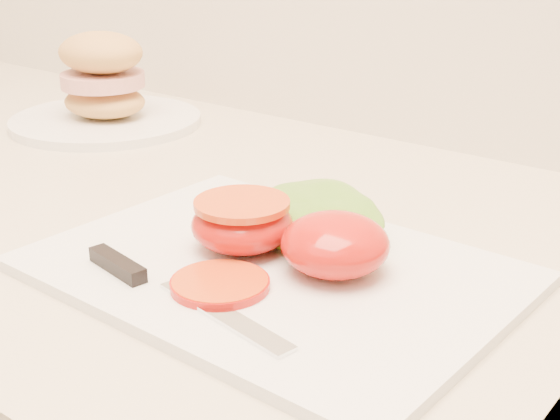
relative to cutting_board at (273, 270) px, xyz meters
The scene contains 7 objects.
cutting_board is the anchor object (origin of this frame).
tomato_half_dome 0.06m from the cutting_board, 23.85° to the left, with size 0.09×0.09×0.05m, color #AF100A.
tomato_half_cut 0.05m from the cutting_board, 165.56° to the left, with size 0.09×0.09×0.04m.
tomato_slice_0 0.06m from the cutting_board, 96.84° to the right, with size 0.07×0.07×0.01m, color #D35E1A.
lettuce_leaf_0 0.08m from the cutting_board, 99.58° to the left, with size 0.16×0.11×0.03m, color olive.
knife 0.10m from the cutting_board, 117.66° to the right, with size 0.22×0.04×0.01m.
sandwich_plate 0.52m from the cutting_board, 154.09° to the left, with size 0.26×0.26×0.13m.
Camera 1 is at (0.28, 1.14, 1.21)m, focal length 50.00 mm.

